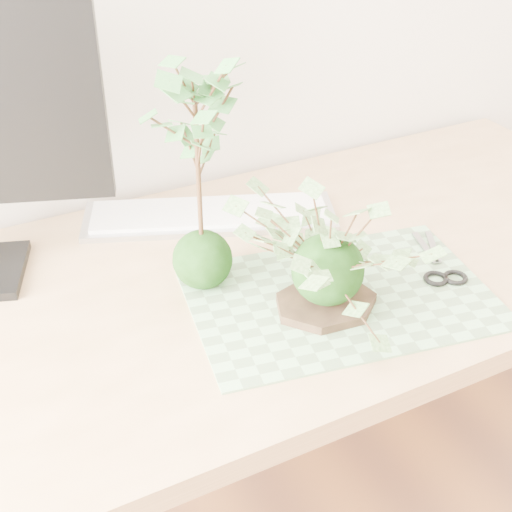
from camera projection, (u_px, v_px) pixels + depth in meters
name	position (u px, v px, depth m)	size (l,w,h in m)	color
desk	(271.00, 309.00, 1.27)	(1.60, 0.70, 0.74)	tan
cutting_mat	(340.00, 296.00, 1.15)	(0.48, 0.32, 0.00)	#5C7C55
stone_dish	(325.00, 303.00, 1.12)	(0.17, 0.17, 0.01)	black
ivy_kokedama	(330.00, 240.00, 1.06)	(0.41, 0.41, 0.23)	black
maple_kokedama	(196.00, 122.00, 1.03)	(0.28, 0.28, 0.41)	black
keyboard	(210.00, 215.00, 1.36)	(0.50, 0.31, 0.02)	#AEAEB2
scissors	(447.00, 270.00, 1.21)	(0.09, 0.17, 0.01)	gray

